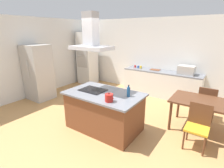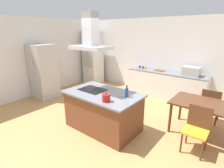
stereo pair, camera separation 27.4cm
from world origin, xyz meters
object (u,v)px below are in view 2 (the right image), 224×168
(coffee_mug_blue, at_px, (143,67))
(coffee_mug_yellow, at_px, (145,68))
(chair_facing_back_wall, at_px, (210,104))
(wall_oven_stack, at_px, (93,58))
(countertop_microwave, at_px, (191,71))
(cooktop, at_px, (93,90))
(chair_facing_island, at_px, (197,126))
(range_hood, at_px, (91,38))
(refrigerator, at_px, (44,71))
(dining_table, at_px, (206,107))
(cutting_board, at_px, (160,70))
(tea_kettle, at_px, (106,98))
(olive_oil_bottle, at_px, (127,92))
(coffee_mug_red, at_px, (140,67))

(coffee_mug_blue, relative_size, coffee_mug_yellow, 1.00)
(chair_facing_back_wall, bearing_deg, wall_oven_stack, 170.64)
(wall_oven_stack, bearing_deg, countertop_microwave, 3.31)
(cooktop, distance_m, chair_facing_island, 2.35)
(coffee_mug_yellow, bearing_deg, range_hood, -87.34)
(coffee_mug_yellow, xyz_separation_m, refrigerator, (-2.52, -2.60, -0.03))
(countertop_microwave, xyz_separation_m, dining_table, (0.78, -1.69, -0.37))
(chair_facing_back_wall, bearing_deg, countertop_microwave, 127.28)
(cooktop, xyz_separation_m, cutting_board, (0.42, 2.93, 0.00))
(dining_table, xyz_separation_m, range_hood, (-2.25, -1.19, 1.43))
(cutting_board, xyz_separation_m, range_hood, (-0.42, -2.93, 1.19))
(countertop_microwave, bearing_deg, wall_oven_stack, -176.69)
(cooktop, distance_m, range_hood, 1.20)
(wall_oven_stack, height_order, chair_facing_back_wall, wall_oven_stack)
(tea_kettle, relative_size, dining_table, 0.15)
(chair_facing_back_wall, bearing_deg, refrigerator, -162.55)
(range_hood, bearing_deg, olive_oil_bottle, 7.76)
(wall_oven_stack, bearing_deg, coffee_mug_red, 7.22)
(countertop_microwave, height_order, chair_facing_island, countertop_microwave)
(wall_oven_stack, distance_m, chair_facing_back_wall, 4.93)
(olive_oil_bottle, relative_size, countertop_microwave, 0.51)
(dining_table, bearing_deg, chair_facing_island, -90.00)
(refrigerator, bearing_deg, chair_facing_island, 2.47)
(cooktop, relative_size, coffee_mug_yellow, 6.67)
(tea_kettle, bearing_deg, coffee_mug_red, 108.52)
(dining_table, xyz_separation_m, chair_facing_island, (-0.00, -0.67, -0.16))
(cutting_board, bearing_deg, coffee_mug_blue, -177.97)
(olive_oil_bottle, distance_m, cutting_board, 2.85)
(tea_kettle, xyz_separation_m, chair_facing_island, (1.54, 0.85, -0.47))
(wall_oven_stack, bearing_deg, chair_facing_back_wall, -9.36)
(chair_facing_back_wall, bearing_deg, chair_facing_island, -90.00)
(chair_facing_back_wall, xyz_separation_m, chair_facing_island, (0.00, -1.33, 0.00))
(cooktop, bearing_deg, chair_facing_back_wall, 39.39)
(dining_table, distance_m, chair_facing_island, 0.68)
(coffee_mug_yellow, relative_size, refrigerator, 0.05)
(coffee_mug_yellow, bearing_deg, cutting_board, 2.00)
(countertop_microwave, relative_size, cutting_board, 1.47)
(coffee_mug_blue, distance_m, coffee_mug_yellow, 0.10)
(cooktop, bearing_deg, coffee_mug_yellow, 92.66)
(refrigerator, bearing_deg, countertop_microwave, 31.95)
(countertop_microwave, height_order, refrigerator, refrigerator)
(cooktop, xyz_separation_m, coffee_mug_red, (-0.38, 2.92, 0.04))
(coffee_mug_blue, height_order, coffee_mug_yellow, same)
(cooktop, height_order, countertop_microwave, countertop_microwave)
(countertop_microwave, relative_size, chair_facing_island, 0.56)
(olive_oil_bottle, distance_m, chair_facing_island, 1.50)
(dining_table, bearing_deg, cutting_board, 136.47)
(olive_oil_bottle, distance_m, range_hood, 1.42)
(coffee_mug_blue, xyz_separation_m, dining_table, (2.49, -1.72, -0.28))
(cutting_board, bearing_deg, range_hood, -98.11)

